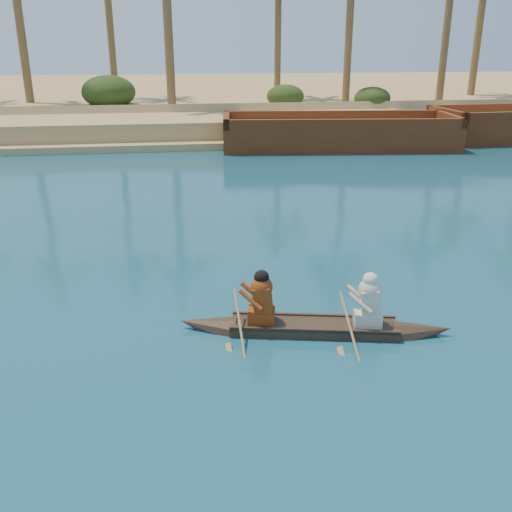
{
  "coord_description": "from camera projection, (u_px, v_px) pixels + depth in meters",
  "views": [
    {
      "loc": [
        -4.3,
        -7.55,
        5.26
      ],
      "look_at": [
        -2.52,
        4.3,
        0.76
      ],
      "focal_mm": 40.0,
      "sensor_mm": 36.0,
      "label": 1
    }
  ],
  "objects": [
    {
      "name": "palm_grove",
      "position": [
        226.0,
        0.0,
        39.03
      ],
      "size": [
        110.0,
        14.0,
        16.0
      ],
      "primitive_type": null,
      "color": "#426022",
      "rests_on": "ground"
    },
    {
      "name": "shrub_cluster",
      "position": [
        233.0,
        107.0,
        38.18
      ],
      "size": [
        100.0,
        6.0,
        2.4
      ],
      "primitive_type": null,
      "color": "#1F3112",
      "rests_on": "ground"
    },
    {
      "name": "canoe",
      "position": [
        314.0,
        319.0,
        10.96
      ],
      "size": [
        5.27,
        1.78,
        1.44
      ],
      "rotation": [
        0.0,
        0.0,
        -0.21
      ],
      "color": "#372A1E",
      "rests_on": "ground"
    },
    {
      "name": "sandy_embankment",
      "position": [
        214.0,
        97.0,
        52.66
      ],
      "size": [
        150.0,
        51.0,
        1.5
      ],
      "color": "tan",
      "rests_on": "ground"
    },
    {
      "name": "ground",
      "position": [
        445.0,
        381.0,
        9.44
      ],
      "size": [
        160.0,
        160.0,
        0.0
      ],
      "primitive_type": "plane",
      "color": "navy",
      "rests_on": "ground"
    },
    {
      "name": "barge_mid",
      "position": [
        338.0,
        134.0,
        30.2
      ],
      "size": [
        12.5,
        5.32,
        2.02
      ],
      "rotation": [
        0.0,
        0.0,
        -0.11
      ],
      "color": "maroon",
      "rests_on": "ground"
    }
  ]
}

